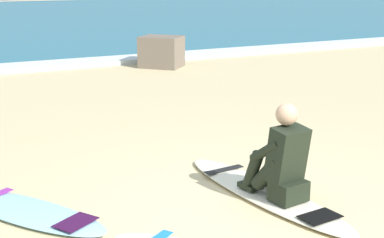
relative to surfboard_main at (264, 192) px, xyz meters
The scene contains 6 objects.
ground_plane 0.62m from the surfboard_main, 134.86° to the right, with size 80.00×80.00×0.00m, color beige.
breaking_foam 8.83m from the surfboard_main, 92.81° to the left, with size 80.00×0.90×0.11m, color white.
surfboard_main is the anchor object (origin of this frame).
surfer_seated 0.47m from the surfboard_main, 85.05° to the right, with size 0.44×0.74×0.95m.
surfboard_spare_near 2.31m from the surfboard_main, 165.23° to the left, with size 1.42×1.85×0.08m.
shoreline_rock 8.03m from the surfboard_main, 73.82° to the left, with size 0.91×0.73×0.72m, color #756656.
Camera 1 is at (-2.65, -4.09, 2.23)m, focal length 53.60 mm.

